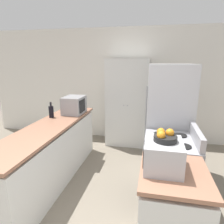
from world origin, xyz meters
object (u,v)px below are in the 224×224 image
at_px(stove, 168,173).
at_px(fruit_bowl, 165,137).
at_px(pantry_cabinet, 127,103).
at_px(wine_bottle, 51,111).
at_px(toaster_oven, 163,155).
at_px(microwave, 74,105).
at_px(refrigerator, 168,122).

distance_m(stove, fruit_bowl, 1.02).
bearing_deg(pantry_cabinet, stove, -67.67).
xyz_separation_m(wine_bottle, toaster_oven, (1.82, -1.34, 0.02)).
bearing_deg(microwave, pantry_cabinet, 48.84).
height_order(stove, wine_bottle, wine_bottle).
relative_size(refrigerator, microwave, 4.07).
height_order(stove, toaster_oven, toaster_oven).
distance_m(stove, toaster_oven, 0.92).
xyz_separation_m(stove, wine_bottle, (-1.94, 0.63, 0.55)).
distance_m(wine_bottle, toaster_oven, 2.26).
height_order(microwave, toaster_oven, microwave).
distance_m(pantry_cabinet, microwave, 1.31).
distance_m(refrigerator, fruit_bowl, 1.52).
height_order(stove, microwave, microwave).
bearing_deg(toaster_oven, pantry_cabinet, 104.27).
height_order(microwave, wine_bottle, microwave).
xyz_separation_m(pantry_cabinet, stove, (0.81, -1.96, -0.49)).
height_order(refrigerator, wine_bottle, refrigerator).
bearing_deg(stove, refrigerator, 89.01).
distance_m(stove, wine_bottle, 2.12).
bearing_deg(microwave, toaster_oven, -47.58).
distance_m(refrigerator, toaster_oven, 1.52).
height_order(pantry_cabinet, fruit_bowl, pantry_cabinet).
distance_m(pantry_cabinet, refrigerator, 1.42).
xyz_separation_m(microwave, fruit_bowl, (1.54, -1.66, 0.14)).
relative_size(pantry_cabinet, microwave, 4.27).
relative_size(toaster_oven, fruit_bowl, 1.91).
relative_size(stove, wine_bottle, 4.01).
distance_m(refrigerator, wine_bottle, 1.97).
relative_size(refrigerator, toaster_oven, 4.65).
relative_size(refrigerator, fruit_bowl, 8.89).
bearing_deg(toaster_oven, refrigerator, 84.62).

